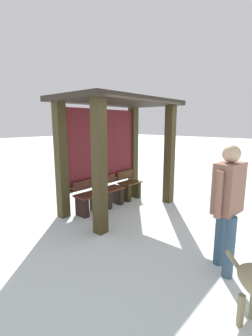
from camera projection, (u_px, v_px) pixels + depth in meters
ground_plane at (120, 208)px, 5.79m from camera, size 60.00×60.00×0.00m
bus_shelter at (115, 132)px, 5.54m from camera, size 2.89×1.70×2.57m
bench_left_inside at (89, 201)px, 5.41m from camera, size 0.61×0.40×0.74m
bench_center_inside at (111, 194)px, 5.94m from camera, size 0.61×0.40×0.74m
bench_right_inside at (130, 188)px, 6.46m from camera, size 0.61×0.39×0.76m
person_walking at (228, 199)px, 3.18m from camera, size 0.65×0.36×1.76m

